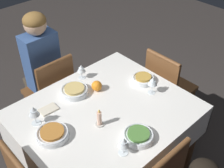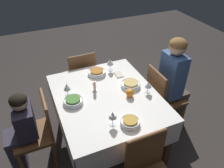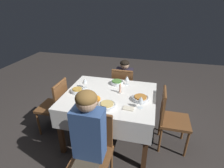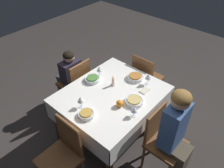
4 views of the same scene
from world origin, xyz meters
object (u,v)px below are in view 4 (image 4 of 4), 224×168
Objects in this scene: candle_centerpiece at (113,82)px; wine_glass_south at (134,110)px; napkin_red_folded at (145,90)px; chair_west at (63,153)px; wine_glass_west at (81,100)px; wine_glass_north at (99,69)px; orange_fruit at (120,103)px; chair_north at (76,82)px; chair_south at (162,138)px; bowl_west at (86,114)px; dining_table at (111,99)px; bowl_east at (135,77)px; bowl_south at (134,101)px; chair_east at (145,77)px; person_adult_denim at (177,133)px; wine_glass_east at (148,77)px; person_child_dark at (69,76)px; bowl_north at (92,79)px.

wine_glass_south is at bearing -115.69° from candle_centerpiece.
chair_west is at bearing 168.65° from napkin_red_folded.
wine_glass_north is at bearing 24.75° from wine_glass_west.
wine_glass_south is 0.22m from orange_fruit.
chair_north is 1.00× the size of chair_west.
wine_glass_south reaches higher than chair_south.
bowl_west is (-0.34, 0.38, -0.07)m from wine_glass_south.
wine_glass_south is (0.72, -0.37, 0.35)m from chair_west.
dining_table is 9.41× the size of wine_glass_south.
bowl_east is (0.37, -0.79, 0.28)m from chair_north.
bowl_south is 2.60× the size of orange_fruit.
dining_table is at bearing 92.93° from chair_east.
wine_glass_south reaches higher than bowl_east.
chair_west is 0.47m from bowl_west.
wine_glass_north is (0.18, 0.37, 0.19)m from dining_table.
bowl_west is at bearing 179.81° from bowl_east.
person_adult_denim is 0.80m from wine_glass_east.
chair_east is at bearing 11.91° from bowl_east.
person_child_dark reaches higher than bowl_north.
dining_table is 8.60× the size of candle_centerpiece.
chair_east is 1.30m from wine_glass_west.
bowl_south is at bearing -81.37° from dining_table.
chair_south is at bearing -97.79° from candle_centerpiece.
chair_north is 6.47× the size of napkin_red_folded.
wine_glass_east is at bearing 19.62° from wine_glass_south.
chair_west is at bearing -160.51° from wine_glass_west.
chair_south is 0.60m from napkin_red_folded.
bowl_west is (-0.48, 0.84, 0.07)m from person_adult_denim.
wine_glass_north is (1.02, 0.42, 0.36)m from chair_west.
chair_south is (0.01, -0.74, -0.16)m from dining_table.
wine_glass_east is (-0.40, -0.27, 0.37)m from chair_east.
wine_glass_north is at bearing 108.22° from chair_north.
person_child_dark is at bearing 111.37° from bowl_east.
wine_glass_east is 1.16× the size of napkin_red_folded.
bowl_south reaches higher than napkin_red_folded.
wine_glass_south is (-0.13, 0.46, 0.14)m from person_adult_denim.
wine_glass_east is at bearing 109.00° from person_child_dark.
wine_glass_east is 0.55m from orange_fruit.
napkin_red_folded is at bearing 64.16° from person_adult_denim.
wine_glass_west is at bearing 151.41° from napkin_red_folded.
chair_south is 1.18m from wine_glass_north.
person_adult_denim reaches higher than wine_glass_west.
person_child_dark reaches higher than bowl_west.
chair_north is at bearing 48.42° from chair_east.
orange_fruit reaches higher than bowl_north.
napkin_red_folded is at bearing -8.95° from orange_fruit.
dining_table is 0.76m from chair_south.
chair_east is 4.01× the size of bowl_east.
candle_centerpiece is at bearing 64.31° from wine_glass_south.
bowl_north is 1.50× the size of napkin_red_folded.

